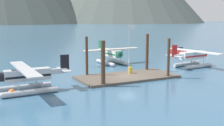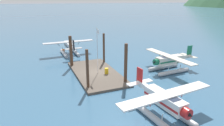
{
  "view_description": "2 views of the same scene",
  "coord_description": "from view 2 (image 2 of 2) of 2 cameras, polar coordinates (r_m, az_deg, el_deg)",
  "views": [
    {
      "loc": [
        -18.48,
        -31.6,
        7.86
      ],
      "look_at": [
        -0.65,
        3.14,
        1.62
      ],
      "focal_mm": 44.73,
      "sensor_mm": 36.0,
      "label": 1
    },
    {
      "loc": [
        27.33,
        -8.67,
        11.1
      ],
      "look_at": [
        0.28,
        2.6,
        1.55
      ],
      "focal_mm": 31.31,
      "sensor_mm": 36.0,
      "label": 2
    }
  ],
  "objects": [
    {
      "name": "piling_near_left",
      "position": [
        33.79,
        -11.9,
        3.23
      ],
      "size": [
        0.52,
        0.52,
        5.38
      ],
      "primitive_type": "cylinder",
      "color": "#4C3323",
      "rests_on": "ground"
    },
    {
      "name": "piling_far_left",
      "position": [
        34.96,
        -2.39,
        4.2
      ],
      "size": [
        0.37,
        0.37,
        5.49
      ],
      "primitive_type": "cylinder",
      "color": "#4C3323",
      "rests_on": "ground"
    },
    {
      "name": "flagpole",
      "position": [
        29.01,
        -4.25,
        4.92
      ],
      "size": [
        0.95,
        0.1,
        6.91
      ],
      "color": "silver",
      "rests_on": "dock_platform"
    },
    {
      "name": "ground_plane",
      "position": [
        30.75,
        -4.69,
        -3.18
      ],
      "size": [
        1200.0,
        1200.0,
        0.0
      ],
      "primitive_type": "plane",
      "color": "#38607F"
    },
    {
      "name": "mooring_buoy",
      "position": [
        44.08,
        -14.06,
        3.46
      ],
      "size": [
        0.83,
        0.83,
        0.83
      ],
      "primitive_type": "sphere",
      "color": "orange",
      "rests_on": "ground"
    },
    {
      "name": "seaplane_silver_port_aft",
      "position": [
        42.26,
        -12.36,
        4.6
      ],
      "size": [
        7.98,
        10.43,
        3.84
      ],
      "color": "#B7BABF",
      "rests_on": "ground"
    },
    {
      "name": "dock_platform",
      "position": [
        30.7,
        -4.7,
        -2.92
      ],
      "size": [
        13.19,
        6.3,
        0.3
      ],
      "primitive_type": "cube",
      "color": "brown",
      "rests_on": "ground"
    },
    {
      "name": "seaplane_white_stbd_fwd",
      "position": [
        19.92,
        15.04,
        -11.19
      ],
      "size": [
        7.96,
        10.49,
        3.84
      ],
      "color": "#B7BABF",
      "rests_on": "ground"
    },
    {
      "name": "piling_far_right",
      "position": [
        26.4,
        4.03,
        -0.31
      ],
      "size": [
        0.45,
        0.45,
        5.61
      ],
      "primitive_type": "cylinder",
      "color": "#4C3323",
      "rests_on": "ground"
    },
    {
      "name": "piling_near_right",
      "position": [
        24.84,
        -7.18,
        -2.0
      ],
      "size": [
        0.37,
        0.37,
        5.3
      ],
      "primitive_type": "cylinder",
      "color": "#4C3323",
      "rests_on": "ground"
    },
    {
      "name": "fuel_drum",
      "position": [
        29.77,
        -1.6,
        -2.33
      ],
      "size": [
        0.62,
        0.62,
        0.88
      ],
      "color": "gold",
      "rests_on": "dock_platform"
    },
    {
      "name": "seaplane_cream_bow_right",
      "position": [
        32.55,
        16.36,
        0.28
      ],
      "size": [
        10.46,
        7.98,
        3.84
      ],
      "color": "#B7BABF",
      "rests_on": "ground"
    }
  ]
}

